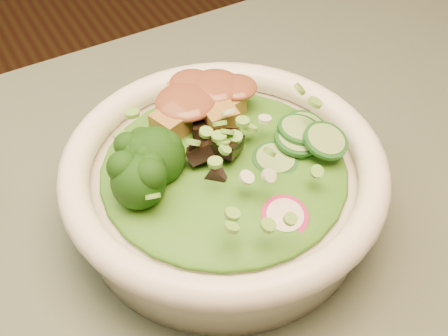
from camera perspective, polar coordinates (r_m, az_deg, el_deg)
dining_table at (r=0.64m, az=12.60°, el=-13.62°), size 1.20×0.80×0.75m
salad_bowl at (r=0.52m, az=0.00°, el=-1.51°), size 0.27×0.27×0.07m
lettuce_bed at (r=0.51m, az=0.00°, el=0.08°), size 0.20×0.20×0.02m
broccoli_florets at (r=0.48m, az=-6.85°, el=-0.63°), size 0.10×0.09×0.04m
radish_slices at (r=0.46m, az=3.20°, el=-4.98°), size 0.12×0.07×0.02m
cucumber_slices at (r=0.52m, az=6.81°, el=2.70°), size 0.09×0.09×0.04m
mushroom_heap at (r=0.51m, az=-0.48°, el=2.11°), size 0.09×0.09×0.04m
tofu_cubes at (r=0.54m, az=-2.16°, el=5.47°), size 0.10×0.08×0.04m
peanut_sauce at (r=0.54m, az=-2.20°, el=6.53°), size 0.07×0.06×0.02m
scallion_garnish at (r=0.49m, az=0.00°, el=2.03°), size 0.19×0.19×0.02m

